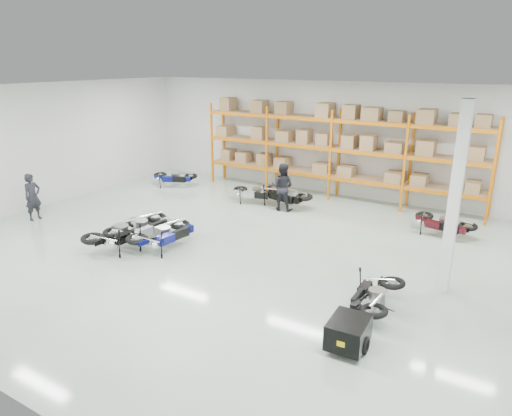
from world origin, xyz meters
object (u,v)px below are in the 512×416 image
Objects in this scene: moto_blue_centre at (164,230)px; person_back at (282,187)px; moto_back_c at (284,191)px; moto_back_b at (255,190)px; moto_touring_right at (375,290)px; person_left at (33,197)px; moto_silver_left at (141,223)px; moto_back_a at (174,175)px; moto_back_d at (443,220)px; moto_black_far_left at (122,228)px; trailer at (348,332)px.

moto_blue_centre is 1.08× the size of person_back.
moto_back_c reaches higher than moto_blue_centre.
moto_touring_right is at bearing -143.74° from moto_back_b.
moto_blue_centre is 5.14m from person_back.
person_left is at bearing 146.71° from moto_back_c.
moto_silver_left is 1.21× the size of person_left.
moto_silver_left is (-0.94, 0.04, 0.03)m from moto_blue_centre.
moto_silver_left is 1.16× the size of moto_back_a.
moto_back_d is 5.53m from person_back.
moto_touring_right is (7.41, 0.27, -0.08)m from moto_black_far_left.
moto_silver_left is at bearing 157.93° from moto_back_b.
person_left reaches higher than moto_black_far_left.
moto_silver_left is at bearing -101.19° from moto_black_far_left.
trailer is 0.84× the size of person_back.
trailer is at bearing -97.47° from person_left.
person_left is (-5.49, -5.62, 0.31)m from moto_back_b.
person_back is at bearing -116.32° from moto_back_a.
moto_back_a is (-10.66, 7.38, 0.16)m from trailer.
moto_blue_centre is 5.58m from person_left.
trailer is 0.87× the size of moto_back_a.
trailer is at bearing -146.05° from moto_back_a.
moto_blue_centre is at bearing 67.68° from person_back.
moto_black_far_left is 1.17× the size of moto_back_d.
trailer is 8.99m from moto_back_c.
moto_silver_left is 1.20× the size of moto_back_b.
moto_back_a is 5.97m from person_left.
moto_black_far_left is 1.21× the size of person_left.
moto_blue_centre is at bearing 160.81° from trailer.
moto_black_far_left is (-0.17, -0.63, 0.00)m from moto_silver_left.
moto_black_far_left is 1.04× the size of moto_back_c.
moto_blue_centre is 1.16× the size of person_left.
moto_back_d is at bearing -75.33° from moto_back_c.
trailer is at bearing 168.21° from moto_silver_left.
moto_back_d is (0.44, 7.21, 0.16)m from trailer.
moto_back_d is (7.69, 5.26, -0.09)m from moto_silver_left.
moto_back_c is (1.17, 0.16, 0.08)m from moto_back_b.
moto_silver_left is at bearing -84.98° from person_left.
moto_back_d is 13.56m from person_left.
moto_touring_right is 1.04× the size of person_left.
moto_black_far_left is at bearing 175.63° from moto_back_c.
moto_back_c is at bearing -80.05° from person_back.
moto_touring_right is 5.63m from moto_back_d.
person_left is 8.66m from person_back.
moto_back_c is at bearing -106.58° from moto_black_far_left.
moto_blue_centre is 6.59m from trailer.
person_back reaches higher than moto_black_far_left.
moto_silver_left is at bearing 57.86° from person_back.
moto_silver_left is 5.74m from moto_back_c.
moto_silver_left is at bearing 6.15° from moto_blue_centre.
person_back is (1.24, 4.98, 0.30)m from moto_blue_centre.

